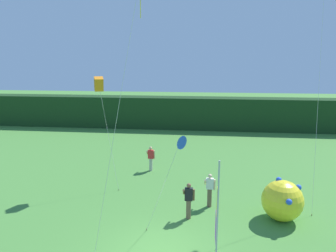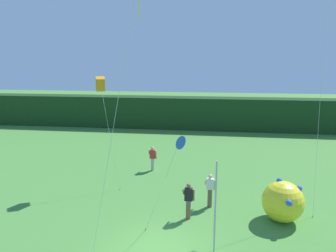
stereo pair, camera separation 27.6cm
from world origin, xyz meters
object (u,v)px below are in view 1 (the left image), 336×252
(banner_flag, at_px, (217,216))
(person_far_left, at_px, (189,200))
(person_near_banner, at_px, (151,158))
(person_mid_field, at_px, (210,189))
(inflatable_balloon, at_px, (282,200))
(kite_blue_delta_1, at_px, (180,143))
(kite_orange_box_3, at_px, (99,84))

(banner_flag, bearing_deg, person_far_left, 108.89)
(person_near_banner, relative_size, person_mid_field, 0.96)
(person_mid_field, bearing_deg, person_near_banner, 128.34)
(inflatable_balloon, bearing_deg, banner_flag, -130.33)
(banner_flag, height_order, kite_blue_delta_1, kite_blue_delta_1)
(person_near_banner, xyz_separation_m, inflatable_balloon, (6.98, -5.65, 0.06))
(inflatable_balloon, bearing_deg, kite_orange_box_3, 161.20)
(banner_flag, relative_size, inflatable_balloon, 2.08)
(person_mid_field, xyz_separation_m, kite_blue_delta_1, (-1.28, -2.80, 3.09))
(banner_flag, relative_size, person_near_banner, 2.45)
(kite_blue_delta_1, bearing_deg, person_far_left, 78.26)
(banner_flag, xyz_separation_m, person_near_banner, (-3.89, 9.29, -1.05))
(person_mid_field, distance_m, kite_orange_box_3, 8.21)
(banner_flag, bearing_deg, person_mid_field, 91.82)
(banner_flag, relative_size, person_mid_field, 2.35)
(person_near_banner, bearing_deg, inflatable_balloon, -39.00)
(banner_flag, xyz_separation_m, person_mid_field, (-0.14, 4.57, -1.01))
(person_far_left, height_order, inflatable_balloon, inflatable_balloon)
(person_far_left, distance_m, inflatable_balloon, 4.23)
(inflatable_balloon, xyz_separation_m, kite_orange_box_3, (-9.41, 3.21, 4.89))
(person_near_banner, bearing_deg, banner_flag, -67.32)
(person_mid_field, bearing_deg, banner_flag, -88.18)
(person_near_banner, distance_m, person_far_left, 6.64)
(inflatable_balloon, bearing_deg, person_near_banner, 141.00)
(person_mid_field, bearing_deg, kite_orange_box_3, 159.72)
(person_mid_field, distance_m, person_far_left, 1.63)
(inflatable_balloon, bearing_deg, person_mid_field, 164.09)
(person_far_left, xyz_separation_m, kite_blue_delta_1, (-0.31, -1.49, 3.08))
(person_far_left, height_order, kite_orange_box_3, kite_orange_box_3)
(banner_flag, height_order, person_far_left, banner_flag)
(person_far_left, height_order, kite_blue_delta_1, kite_blue_delta_1)
(person_mid_field, relative_size, kite_orange_box_3, 0.27)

